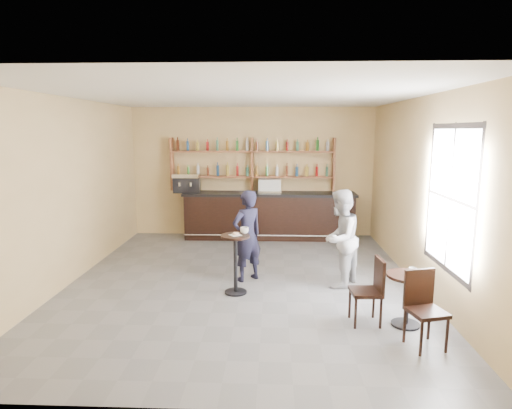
{
  "coord_description": "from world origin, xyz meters",
  "views": [
    {
      "loc": [
        0.53,
        -7.18,
        2.65
      ],
      "look_at": [
        0.2,
        0.8,
        1.25
      ],
      "focal_mm": 30.0,
      "sensor_mm": 36.0,
      "label": 1
    }
  ],
  "objects_px": {
    "bar_counter": "(269,215)",
    "man_main": "(247,236)",
    "cafe_table": "(407,300)",
    "espresso_machine": "(187,183)",
    "pedestal_table": "(236,264)",
    "pastry_case": "(270,186)",
    "chair_south": "(427,311)",
    "patron_second": "(340,238)",
    "chair_west": "(366,291)"
  },
  "relations": [
    {
      "from": "bar_counter",
      "to": "man_main",
      "type": "height_order",
      "value": "man_main"
    },
    {
      "from": "cafe_table",
      "to": "espresso_machine",
      "type": "bearing_deg",
      "value": 129.74
    },
    {
      "from": "pedestal_table",
      "to": "bar_counter",
      "type": "bearing_deg",
      "value": 82.11
    },
    {
      "from": "pastry_case",
      "to": "chair_south",
      "type": "bearing_deg",
      "value": -70.05
    },
    {
      "from": "cafe_table",
      "to": "chair_south",
      "type": "xyz_separation_m",
      "value": [
        0.05,
        -0.6,
        0.11
      ]
    },
    {
      "from": "pastry_case",
      "to": "patron_second",
      "type": "relative_size",
      "value": 0.33
    },
    {
      "from": "pastry_case",
      "to": "pedestal_table",
      "type": "height_order",
      "value": "pastry_case"
    },
    {
      "from": "bar_counter",
      "to": "pastry_case",
      "type": "height_order",
      "value": "pastry_case"
    },
    {
      "from": "pedestal_table",
      "to": "chair_west",
      "type": "xyz_separation_m",
      "value": [
        1.88,
        -1.04,
        -0.03
      ]
    },
    {
      "from": "pedestal_table",
      "to": "man_main",
      "type": "bearing_deg",
      "value": 76.53
    },
    {
      "from": "pedestal_table",
      "to": "patron_second",
      "type": "xyz_separation_m",
      "value": [
        1.74,
        0.41,
        0.35
      ]
    },
    {
      "from": "bar_counter",
      "to": "patron_second",
      "type": "distance_m",
      "value": 3.49
    },
    {
      "from": "bar_counter",
      "to": "chair_west",
      "type": "distance_m",
      "value": 4.9
    },
    {
      "from": "bar_counter",
      "to": "pedestal_table",
      "type": "distance_m",
      "value": 3.7
    },
    {
      "from": "bar_counter",
      "to": "patron_second",
      "type": "bearing_deg",
      "value": -69.29
    },
    {
      "from": "pedestal_table",
      "to": "man_main",
      "type": "relative_size",
      "value": 0.6
    },
    {
      "from": "cafe_table",
      "to": "chair_south",
      "type": "height_order",
      "value": "chair_south"
    },
    {
      "from": "espresso_machine",
      "to": "patron_second",
      "type": "relative_size",
      "value": 0.38
    },
    {
      "from": "espresso_machine",
      "to": "pedestal_table",
      "type": "relative_size",
      "value": 0.65
    },
    {
      "from": "espresso_machine",
      "to": "chair_south",
      "type": "xyz_separation_m",
      "value": [
        4.0,
        -5.35,
        -0.89
      ]
    },
    {
      "from": "pedestal_table",
      "to": "cafe_table",
      "type": "distance_m",
      "value": 2.67
    },
    {
      "from": "man_main",
      "to": "cafe_table",
      "type": "xyz_separation_m",
      "value": [
        2.28,
        -1.72,
        -0.45
      ]
    },
    {
      "from": "espresso_machine",
      "to": "man_main",
      "type": "relative_size",
      "value": 0.39
    },
    {
      "from": "bar_counter",
      "to": "cafe_table",
      "type": "height_order",
      "value": "bar_counter"
    },
    {
      "from": "bar_counter",
      "to": "chair_south",
      "type": "xyz_separation_m",
      "value": [
        1.98,
        -5.35,
        -0.09
      ]
    },
    {
      "from": "pedestal_table",
      "to": "patron_second",
      "type": "height_order",
      "value": "patron_second"
    },
    {
      "from": "cafe_table",
      "to": "pedestal_table",
      "type": "bearing_deg",
      "value": 155.93
    },
    {
      "from": "chair_west",
      "to": "pedestal_table",
      "type": "bearing_deg",
      "value": -122.06
    },
    {
      "from": "bar_counter",
      "to": "cafe_table",
      "type": "bearing_deg",
      "value": -67.93
    },
    {
      "from": "espresso_machine",
      "to": "chair_west",
      "type": "xyz_separation_m",
      "value": [
        3.4,
        -4.7,
        -0.9
      ]
    },
    {
      "from": "chair_south",
      "to": "patron_second",
      "type": "xyz_separation_m",
      "value": [
        -0.75,
        2.09,
        0.36
      ]
    },
    {
      "from": "cafe_table",
      "to": "pastry_case",
      "type": "bearing_deg",
      "value": 111.97
    },
    {
      "from": "bar_counter",
      "to": "man_main",
      "type": "bearing_deg",
      "value": -96.71
    },
    {
      "from": "bar_counter",
      "to": "cafe_table",
      "type": "distance_m",
      "value": 5.13
    },
    {
      "from": "espresso_machine",
      "to": "cafe_table",
      "type": "distance_m",
      "value": 6.26
    },
    {
      "from": "man_main",
      "to": "cafe_table",
      "type": "height_order",
      "value": "man_main"
    },
    {
      "from": "cafe_table",
      "to": "bar_counter",
      "type": "bearing_deg",
      "value": 112.07
    },
    {
      "from": "pedestal_table",
      "to": "chair_south",
      "type": "relative_size",
      "value": 1.03
    },
    {
      "from": "chair_west",
      "to": "espresso_machine",
      "type": "bearing_deg",
      "value": -147.35
    },
    {
      "from": "pastry_case",
      "to": "man_main",
      "type": "xyz_separation_m",
      "value": [
        -0.37,
        -3.03,
        -0.49
      ]
    },
    {
      "from": "espresso_machine",
      "to": "chair_south",
      "type": "distance_m",
      "value": 6.74
    },
    {
      "from": "bar_counter",
      "to": "patron_second",
      "type": "height_order",
      "value": "patron_second"
    },
    {
      "from": "espresso_machine",
      "to": "patron_second",
      "type": "height_order",
      "value": "patron_second"
    },
    {
      "from": "pedestal_table",
      "to": "man_main",
      "type": "height_order",
      "value": "man_main"
    },
    {
      "from": "espresso_machine",
      "to": "chair_south",
      "type": "bearing_deg",
      "value": -59.24
    },
    {
      "from": "chair_south",
      "to": "man_main",
      "type": "bearing_deg",
      "value": 119.52
    },
    {
      "from": "cafe_table",
      "to": "patron_second",
      "type": "height_order",
      "value": "patron_second"
    },
    {
      "from": "patron_second",
      "to": "man_main",
      "type": "bearing_deg",
      "value": -66.2
    },
    {
      "from": "pastry_case",
      "to": "chair_south",
      "type": "height_order",
      "value": "pastry_case"
    },
    {
      "from": "chair_west",
      "to": "pastry_case",
      "type": "bearing_deg",
      "value": -167.01
    }
  ]
}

